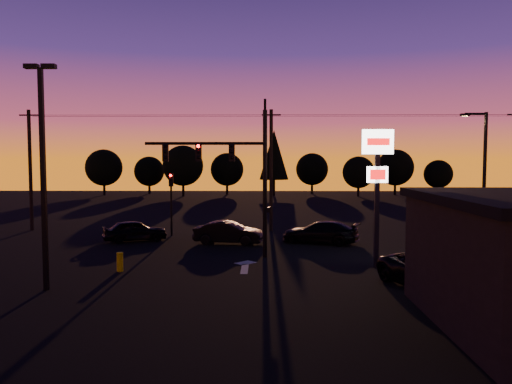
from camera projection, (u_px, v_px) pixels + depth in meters
The scene contains 24 objects.
ground at pixel (233, 274), 23.34m from camera, with size 120.00×120.00×0.00m, color black.
lane_arrow at pixel (245, 266), 25.00m from camera, with size 1.20×3.10×0.01m.
traffic_signal_mast at pixel (235, 167), 27.00m from camera, with size 6.79×0.52×8.58m.
secondary_signal at pixel (171, 195), 34.68m from camera, with size 0.30×0.31×4.35m.
parking_lot_light at pixel (43, 161), 20.10m from camera, with size 1.25×0.30×9.14m.
pylon_sign at pixel (377, 168), 24.42m from camera, with size 1.50×0.28×6.80m.
streetlight at pixel (483, 175), 28.35m from camera, with size 1.55×0.35×8.00m.
utility_pole_0 at pixel (30, 169), 37.22m from camera, with size 1.40×0.26×9.00m.
utility_pole_1 at pixel (271, 169), 36.98m from camera, with size 1.40×0.26×9.00m.
power_wires at pixel (271, 115), 36.71m from camera, with size 36.00×1.22×0.07m.
bollard at pixel (120, 262), 23.79m from camera, with size 0.30×0.30×0.91m, color #DACE03.
tree_0 at pixel (104, 168), 73.25m from camera, with size 5.36×5.36×6.74m.
tree_1 at pixel (149, 171), 76.21m from camera, with size 4.54×4.54×5.71m.
tree_2 at pixel (183, 166), 71.07m from camera, with size 5.77×5.78×7.26m.
tree_3 at pixel (227, 169), 75.03m from camera, with size 4.95×4.95×6.22m.
tree_4 at pixel (274, 155), 71.79m from camera, with size 4.18×4.18×9.50m.
tree_5 at pixel (312, 169), 76.85m from camera, with size 4.95×4.95×6.22m.
tree_6 at pixel (359, 172), 70.80m from camera, with size 4.54×4.54×5.71m.
tree_7 at pixel (395, 168), 73.67m from camera, with size 5.36×5.36×6.74m.
tree_8 at pixel (438, 174), 72.66m from camera, with size 4.12×4.12×5.19m.
car_left at pixel (135, 231), 32.49m from camera, with size 1.64×4.08×1.39m, color black.
car_mid at pixel (228, 233), 31.47m from camera, with size 1.51×4.32×1.42m, color black.
car_right at pixel (320, 232), 31.72m from camera, with size 1.98×4.87×1.41m, color black.
suv_parked at pixel (436, 272), 20.33m from camera, with size 2.48×5.38×1.50m, color black.
Camera 1 is at (1.38, -23.02, 5.38)m, focal length 35.00 mm.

